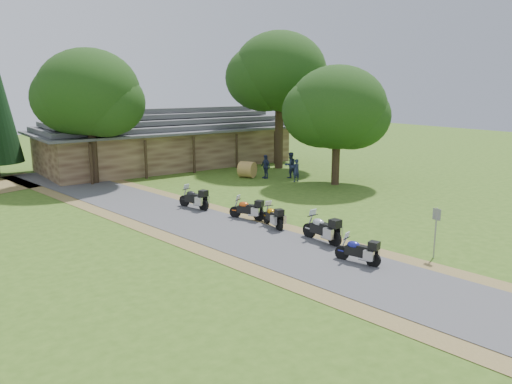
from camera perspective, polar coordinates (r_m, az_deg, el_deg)
ground at (r=20.35m, az=5.20°, el=-7.28°), size 120.00×120.00×0.00m
driveway at (r=23.08m, az=-2.32°, el=-4.87°), size 51.95×51.95×0.00m
lodge at (r=42.91m, az=-10.08°, el=6.24°), size 21.40×9.40×4.90m
motorcycle_row_a at (r=19.65m, az=11.54°, el=-6.44°), size 1.00×1.76×1.14m
motorcycle_row_b at (r=21.97m, az=7.52°, el=-4.02°), size 0.72×1.99×1.35m
motorcycle_row_c at (r=24.07m, az=1.93°, el=-2.68°), size 0.90×1.80×1.18m
motorcycle_row_d at (r=25.43m, az=-1.03°, el=-1.84°), size 1.33×1.83×1.21m
motorcycle_row_e at (r=27.81m, az=-7.14°, el=-0.61°), size 1.13×1.99×1.30m
person_a at (r=35.41m, az=4.61°, el=2.70°), size 0.55×0.40×1.89m
person_b at (r=36.82m, az=3.95°, el=3.34°), size 0.69×0.54×2.23m
person_c at (r=36.55m, az=1.10°, el=3.16°), size 0.44×0.60×2.05m
hay_bale at (r=36.96m, az=-1.01°, el=2.59°), size 1.57×1.54×1.19m
sign_post at (r=20.97m, az=19.81°, el=-4.45°), size 0.37×0.06×2.05m
oak_lodge_left at (r=36.15m, az=-18.43°, el=8.87°), size 6.87×6.87×10.11m
oak_lodge_right at (r=40.83m, az=2.69°, el=11.51°), size 7.42×7.42×12.56m
oak_driveway at (r=34.34m, az=9.24°, el=7.84°), size 6.59×6.59×8.50m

